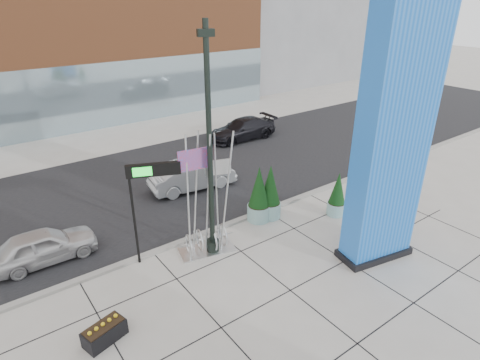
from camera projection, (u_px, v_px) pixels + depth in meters
ground at (251, 286)px, 14.62m from camera, size 160.00×160.00×0.00m
street_asphalt at (140, 189)px, 21.92m from camera, size 80.00×12.00×0.02m
curb_edge at (196, 236)px, 17.52m from camera, size 80.00×0.30×0.12m
tower_podium at (59, 50)px, 32.57m from camera, size 34.00×10.00×11.00m
tower_glass_front at (83, 98)px, 30.33m from camera, size 34.00×0.60×5.00m
building_grey_parking at (261, 0)px, 48.14m from camera, size 20.00×18.00×18.00m
blue_pylon at (391, 146)px, 14.41m from camera, size 3.14×1.86×9.81m
lamp_post at (210, 170)px, 15.05m from camera, size 0.61×0.50×9.00m
public_art_sculpture at (206, 222)px, 16.14m from camera, size 2.47×1.62×5.15m
overhead_street_sign at (148, 176)px, 14.82m from camera, size 1.87×0.93×4.17m
round_planter_east at (337, 195)px, 19.00m from camera, size 0.87×0.87×2.19m
round_planter_mid at (259, 195)px, 18.43m from camera, size 1.08×1.08×2.70m
round_planter_west at (270, 193)px, 18.69m from camera, size 1.06×1.06×2.65m
box_planter_north at (104, 332)px, 12.23m from camera, size 1.40×0.95×0.70m
car_white_west at (44, 246)px, 15.76m from camera, size 4.01×1.67×1.36m
car_silver_mid at (192, 175)px, 21.66m from camera, size 4.85×2.15×1.55m
car_dark_east at (242, 129)px, 29.12m from camera, size 5.20×2.20×1.50m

